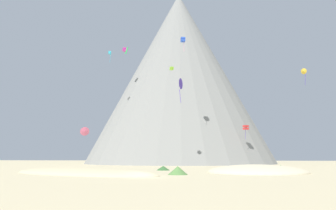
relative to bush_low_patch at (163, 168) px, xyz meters
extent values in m
plane|color=beige|center=(1.67, -18.47, -0.38)|extent=(400.00, 400.00, 0.00)
ellipsoid|color=beige|center=(-8.42, -13.29, -0.38)|extent=(26.61, 18.05, 1.76)
ellipsoid|color=beige|center=(15.01, -5.30, -0.38)|extent=(14.48, 14.30, 2.34)
cone|color=#386633|center=(0.00, 0.00, 0.00)|extent=(3.20, 3.20, 0.75)
cone|color=#568442|center=(19.98, 5.22, 0.08)|extent=(3.20, 3.20, 0.91)
cone|color=#568442|center=(4.63, -12.99, 0.16)|extent=(3.61, 3.61, 1.08)
cone|color=gray|center=(-6.99, 63.57, 34.25)|extent=(72.46, 72.46, 69.26)
cone|color=gray|center=(-0.35, 59.18, 16.30)|extent=(35.05, 35.05, 33.34)
cone|color=gray|center=(-11.40, 65.57, 17.82)|extent=(38.93, 38.93, 36.40)
cube|color=#33BCDB|center=(-24.48, 33.99, 34.12)|extent=(1.10, 1.12, 0.47)
cube|color=#33BCDB|center=(-24.48, 33.99, 34.53)|extent=(1.10, 1.12, 0.47)
cylinder|color=#33BCDB|center=(-24.22, 33.99, 32.58)|extent=(0.38, 0.26, 2.71)
cube|color=blue|center=(0.41, 22.70, 31.94)|extent=(1.42, 1.44, 0.55)
cube|color=blue|center=(0.41, 22.70, 32.54)|extent=(1.42, 1.44, 0.55)
cylinder|color=pink|center=(0.65, 22.70, 30.31)|extent=(0.13, 0.32, 2.78)
cube|color=#8CD133|center=(-1.44, 16.19, 22.39)|extent=(1.03, 1.03, 0.35)
cube|color=#8CD133|center=(-1.44, 16.19, 22.80)|extent=(1.03, 1.03, 0.35)
cone|color=gold|center=(28.69, 20.11, 21.35)|extent=(1.41, 1.31, 1.38)
cylinder|color=#5138B2|center=(28.92, 20.11, 19.40)|extent=(0.30, 0.20, 2.55)
cube|color=#D1339E|center=(-22.01, 40.75, 37.36)|extent=(1.68, 1.66, 0.69)
cube|color=#D1339E|center=(-22.01, 40.75, 37.94)|extent=(1.68, 1.66, 0.69)
cone|color=#5138B2|center=(2.72, 2.20, 15.26)|extent=(0.65, 2.07, 2.07)
cylinder|color=#5138B2|center=(2.69, 2.20, 12.95)|extent=(0.35, 0.12, 2.56)
cone|color=#E5668C|center=(-22.21, 14.93, 7.91)|extent=(2.20, 1.90, 2.07)
cube|color=green|center=(-9.18, 5.98, 23.93)|extent=(0.81, 0.51, 1.52)
cube|color=red|center=(16.36, 38.67, 10.08)|extent=(1.76, 1.76, 0.61)
cube|color=red|center=(16.36, 38.67, 10.79)|extent=(1.76, 1.76, 0.61)
cylinder|color=#5138B2|center=(16.17, 38.67, 8.42)|extent=(0.28, 0.13, 2.75)
camera|label=1|loc=(10.91, -51.80, 1.75)|focal=32.39mm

